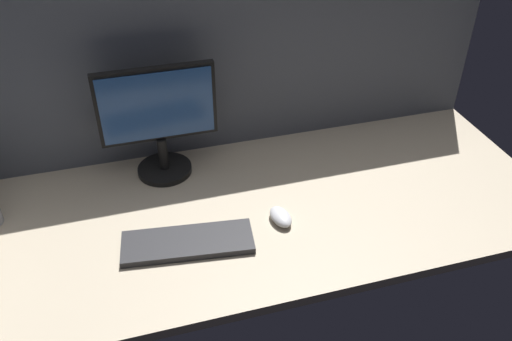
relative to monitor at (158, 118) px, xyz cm
name	(u,v)px	position (x,y,z in cm)	size (l,w,h in cm)	color
ground_plane	(264,205)	(27.34, -25.10, -21.89)	(180.00, 80.00, 3.00)	tan
cubicle_wall_back	(232,61)	(27.34, 12.40, 10.42)	(180.00, 5.00, 61.62)	#565B66
monitor	(158,118)	(0.00, 0.00, 0.00)	(37.31, 18.00, 37.54)	black
keyboard	(188,242)	(1.08, -37.83, -19.39)	(37.00, 13.00, 2.00)	#262628
mouse	(281,217)	(29.52, -35.34, -18.69)	(5.60, 9.60, 3.40)	silver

